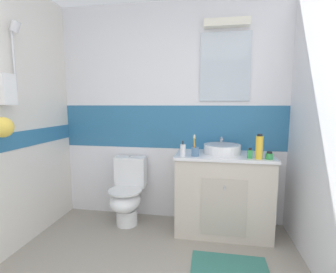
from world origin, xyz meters
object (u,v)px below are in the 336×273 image
toilet (127,193)px  hair_gel_jar (269,156)px  sink_basin (222,149)px  soap_dispenser (183,150)px  perfume_flask_small (250,153)px  toothbrush_cup (195,151)px  shampoo_bottle_tall (259,147)px

toilet → hair_gel_jar: bearing=-6.7°
sink_basin → toilet: bearing=-178.6°
soap_dispenser → perfume_flask_small: bearing=0.0°
hair_gel_jar → toothbrush_cup: bearing=178.4°
toothbrush_cup → hair_gel_jar: size_ratio=2.91×
toothbrush_cup → hair_gel_jar: (0.70, -0.02, -0.02)m
sink_basin → toilet: size_ratio=0.55×
toothbrush_cup → shampoo_bottle_tall: bearing=-2.4°
toilet → sink_basin: bearing=1.4°
perfume_flask_small → soap_dispenser: bearing=-180.0°
toothbrush_cup → hair_gel_jar: bearing=-1.6°
toilet → perfume_flask_small: (1.30, -0.17, 0.54)m
perfume_flask_small → sink_basin: bearing=142.5°
shampoo_bottle_tall → hair_gel_jar: bearing=3.2°
soap_dispenser → perfume_flask_small: 0.64m
sink_basin → shampoo_bottle_tall: shampoo_bottle_tall is taller
soap_dispenser → toilet: bearing=165.5°
toothbrush_cup → perfume_flask_small: toothbrush_cup is taller
perfume_flask_small → toothbrush_cup: bearing=178.4°
sink_basin → hair_gel_jar: size_ratio=5.67×
sink_basin → soap_dispenser: size_ratio=2.70×
toothbrush_cup → soap_dispenser: 0.12m
sink_basin → soap_dispenser: soap_dispenser is taller
soap_dispenser → toothbrush_cup: bearing=7.1°
toothbrush_cup → sink_basin: bearing=33.5°
toothbrush_cup → perfume_flask_small: bearing=-1.6°
toilet → soap_dispenser: (0.65, -0.17, 0.55)m
hair_gel_jar → toilet: bearing=173.3°
toothbrush_cup → soap_dispenser: (-0.12, -0.02, 0.00)m
sink_basin → toothbrush_cup: bearing=-146.5°
soap_dispenser → perfume_flask_small: (0.64, 0.00, -0.01)m
shampoo_bottle_tall → hair_gel_jar: (0.10, 0.01, -0.08)m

